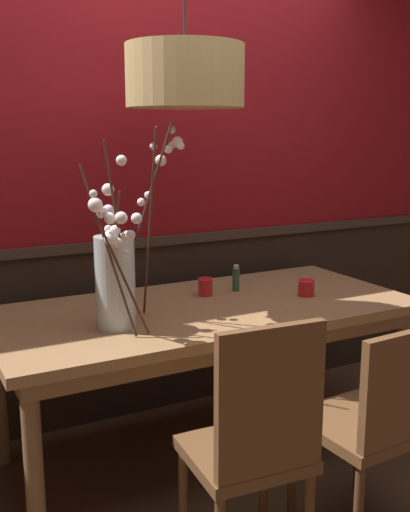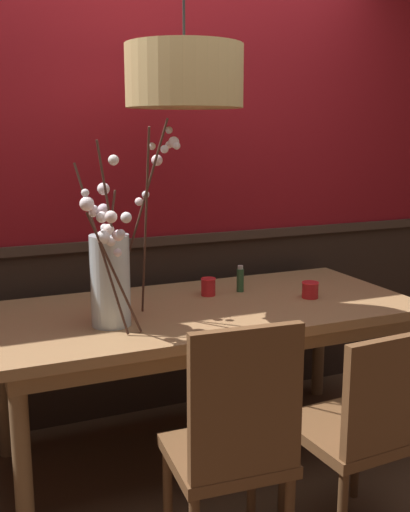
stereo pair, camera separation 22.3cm
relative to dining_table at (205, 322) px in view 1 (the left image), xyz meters
name	(u,v)px [view 1 (the left image)]	position (x,y,z in m)	size (l,w,h in m)	color
ground_plane	(205,452)	(0.00, 0.00, -0.68)	(24.00, 24.00, 0.00)	#4C3321
back_wall	(151,180)	(0.00, 0.63, 0.63)	(4.52, 0.14, 2.63)	#2D2119
dining_table	(205,322)	(0.00, 0.00, 0.00)	(1.99, 0.93, 0.76)	#997047
chair_far_side_left	(96,312)	(-0.25, 0.89, -0.15)	(0.46, 0.43, 0.95)	brown
chair_far_side_right	(184,299)	(0.32, 0.88, -0.15)	(0.45, 0.43, 0.96)	brown
chair_near_side_right	(376,419)	(0.28, -0.86, -0.18)	(0.46, 0.45, 0.88)	brown
chair_near_side_left	(255,441)	(-0.26, -0.86, -0.14)	(0.43, 0.41, 0.97)	brown
vase_with_blossoms	(117,276)	(-0.48, -0.12, 0.31)	(0.45, 0.46, 0.86)	silver
candle_holder_nearer_center	(306,288)	(0.53, -0.08, 0.12)	(0.08, 0.08, 0.08)	red
candle_holder_nearer_edge	(205,287)	(0.09, 0.16, 0.13)	(0.08, 0.08, 0.09)	red
condiment_bottle	(236,279)	(0.27, 0.16, 0.15)	(0.04, 0.04, 0.14)	#2D5633
pendant_lamp	(185,76)	(-0.10, 0.00, 1.12)	(0.51, 0.51, 0.96)	tan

